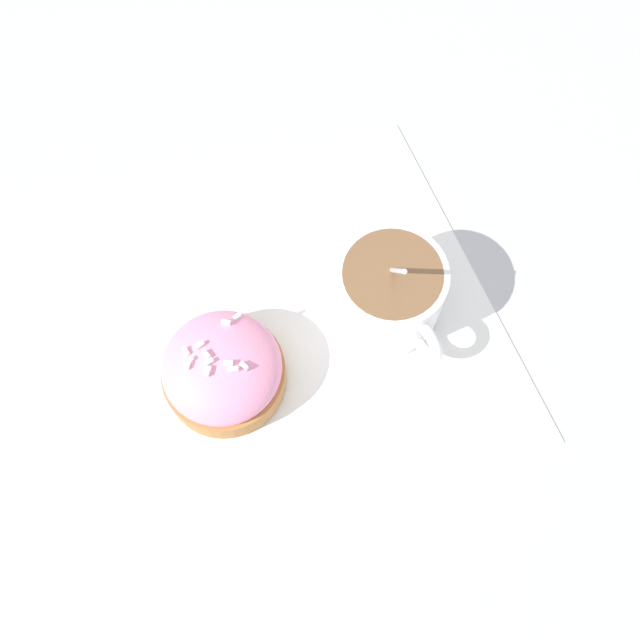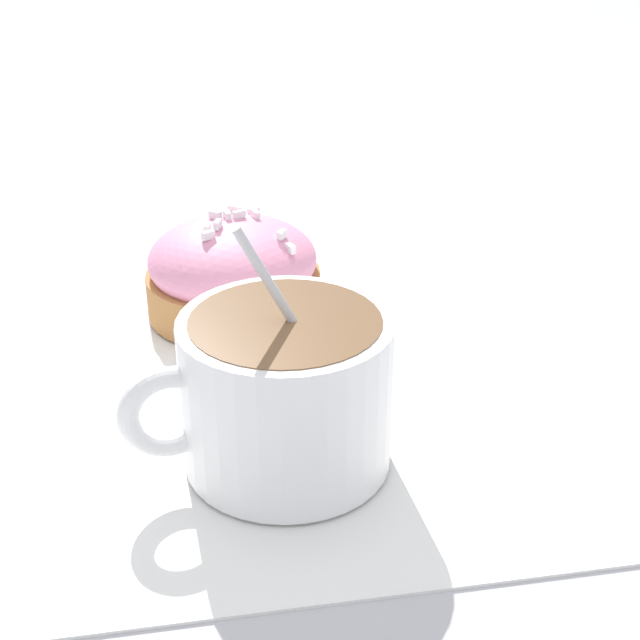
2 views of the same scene
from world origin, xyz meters
The scene contains 4 objects.
ground_plane centered at (0.00, 0.00, 0.00)m, with size 3.00×3.00×0.00m, color #B2B2B7.
paper_napkin centered at (0.00, 0.00, 0.00)m, with size 0.33×0.34×0.00m.
coffee_cup centered at (0.07, -0.01, 0.04)m, with size 0.09×0.12×0.11m.
frosted_pastry centered at (-0.07, -0.01, 0.03)m, with size 0.10×0.10×0.06m.
Camera 2 is at (0.39, -0.05, 0.24)m, focal length 50.00 mm.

